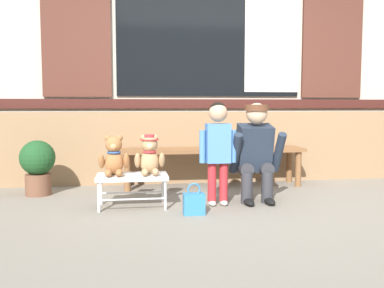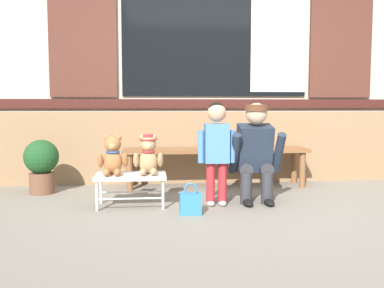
{
  "view_description": "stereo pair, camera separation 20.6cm",
  "coord_description": "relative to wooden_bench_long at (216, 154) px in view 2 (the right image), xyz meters",
  "views": [
    {
      "loc": [
        -1.04,
        -3.7,
        0.92
      ],
      "look_at": [
        -0.44,
        0.42,
        0.55
      ],
      "focal_mm": 39.97,
      "sensor_mm": 36.0,
      "label": 1
    },
    {
      "loc": [
        -0.84,
        -3.73,
        0.92
      ],
      "look_at": [
        -0.44,
        0.42,
        0.55
      ],
      "focal_mm": 39.97,
      "sensor_mm": 36.0,
      "label": 2
    }
  ],
  "objects": [
    {
      "name": "handbag_on_ground",
      "position": [
        -0.4,
        -1.23,
        -0.28
      ],
      "size": [
        0.18,
        0.11,
        0.27
      ],
      "color": "teal",
      "rests_on": "ground"
    },
    {
      "name": "child_standing",
      "position": [
        -0.13,
        -0.92,
        0.22
      ],
      "size": [
        0.35,
        0.18,
        0.96
      ],
      "color": "#B7282D",
      "rests_on": "ground"
    },
    {
      "name": "teddy_bear_with_hat",
      "position": [
        -0.76,
        -0.89,
        0.1
      ],
      "size": [
        0.28,
        0.27,
        0.36
      ],
      "color": "tan",
      "rests_on": "small_display_bench"
    },
    {
      "name": "potted_plant",
      "position": [
        -1.88,
        -0.21,
        -0.05
      ],
      "size": [
        0.36,
        0.36,
        0.57
      ],
      "color": "brown",
      "rests_on": "ground"
    },
    {
      "name": "teddy_bear_plain",
      "position": [
        -1.08,
        -0.89,
        0.09
      ],
      "size": [
        0.28,
        0.26,
        0.36
      ],
      "color": "#A86B3D",
      "rests_on": "small_display_bench"
    },
    {
      "name": "brick_low_wall",
      "position": [
        0.1,
        0.37,
        0.05
      ],
      "size": [
        7.96,
        0.25,
        0.85
      ],
      "primitive_type": "cube",
      "color": "#997551",
      "rests_on": "ground"
    },
    {
      "name": "adult_crouching",
      "position": [
        0.26,
        -0.81,
        0.11
      ],
      "size": [
        0.5,
        0.49,
        0.95
      ],
      "color": "#333338",
      "rests_on": "ground"
    },
    {
      "name": "wooden_bench_long",
      "position": [
        0.0,
        0.0,
        0.0
      ],
      "size": [
        2.1,
        0.4,
        0.44
      ],
      "color": "brown",
      "rests_on": "ground"
    },
    {
      "name": "shop_facade",
      "position": [
        0.11,
        0.88,
        1.25
      ],
      "size": [
        8.12,
        0.26,
        3.21
      ],
      "color": "beige",
      "rests_on": "ground"
    },
    {
      "name": "small_display_bench",
      "position": [
        -0.92,
        -0.89,
        -0.11
      ],
      "size": [
        0.64,
        0.36,
        0.3
      ],
      "color": "silver",
      "rests_on": "ground"
    },
    {
      "name": "ground_plane",
      "position": [
        0.1,
        -1.06,
        -0.37
      ],
      "size": [
        60.0,
        60.0,
        0.0
      ],
      "primitive_type": "plane",
      "color": "gray"
    }
  ]
}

